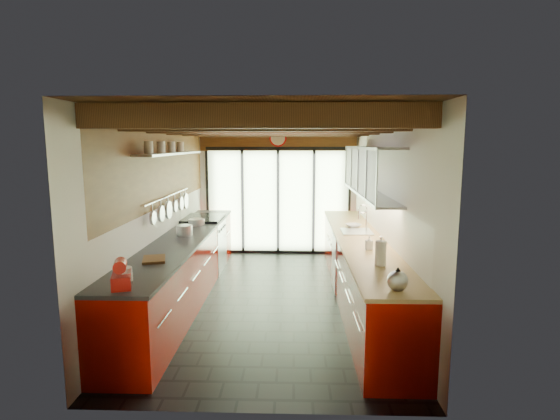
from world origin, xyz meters
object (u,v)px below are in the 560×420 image
at_px(paper_towel, 381,254).
at_px(soap_bottle, 369,243).
at_px(kettle, 398,279).
at_px(stand_mixer, 122,276).
at_px(bowl, 353,226).

distance_m(paper_towel, soap_bottle, 0.73).
distance_m(kettle, paper_towel, 0.80).
height_order(stand_mixer, bowl, stand_mixer).
bearing_deg(kettle, bowl, 90.00).
bearing_deg(paper_towel, bowl, 90.00).
distance_m(stand_mixer, kettle, 2.54).
relative_size(stand_mixer, soap_bottle, 1.90).
xyz_separation_m(stand_mixer, kettle, (2.54, -0.01, -0.01)).
bearing_deg(soap_bottle, paper_towel, -90.00).
relative_size(kettle, paper_towel, 0.76).
height_order(stand_mixer, kettle, stand_mixer).
xyz_separation_m(stand_mixer, bowl, (2.54, 3.00, -0.08)).
bearing_deg(stand_mixer, paper_towel, 17.22).
bearing_deg(bowl, soap_bottle, -90.00).
bearing_deg(bowl, stand_mixer, -130.27).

